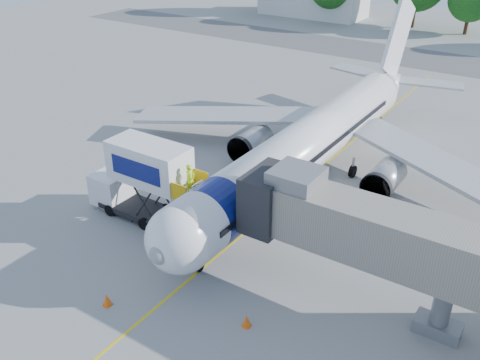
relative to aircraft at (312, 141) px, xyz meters
The scene contains 9 objects.
ground 5.07m from the aircraft, 90.00° to the right, with size 160.00×160.00×0.00m, color gray.
guidance_line 5.06m from the aircraft, 90.00° to the right, with size 0.15×70.00×0.01m, color yellow.
taxiway_strip 37.99m from the aircraft, 90.00° to the left, with size 120.00×10.00×0.01m, color #59595B.
aircraft is the anchor object (origin of this frame).
jet_bridge 13.77m from the aircraft, 54.30° to the right, with size 13.90×3.20×6.60m.
catering_hiloader 12.77m from the aircraft, 119.38° to the right, with size 8.50×2.44×5.50m.
safety_cone_a 16.70m from the aircraft, 73.79° to the right, with size 0.44×0.44×0.70m.
safety_cone_b 18.84m from the aircraft, 96.83° to the right, with size 0.46×0.46×0.73m.
outbuilding_left 62.50m from the aircraft, 116.61° to the left, with size 18.40×8.40×5.30m.
Camera 1 is at (15.30, -28.40, 18.68)m, focal length 40.00 mm.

